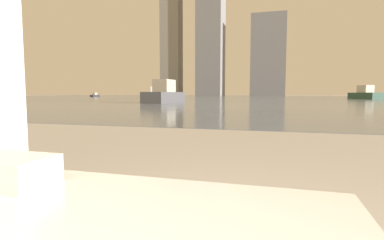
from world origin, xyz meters
name	(u,v)px	position (x,y,z in m)	size (l,w,h in m)	color
towel_stack	(6,170)	(-0.05, 0.87, 0.62)	(0.25, 0.16, 0.08)	silver
harbor_water	(274,98)	(0.00, 62.00, 0.01)	(180.00, 110.00, 0.01)	slate
harbor_boat_0	(155,95)	(-17.11, 42.17, 0.67)	(3.20, 5.29, 1.87)	#335647
harbor_boat_1	(164,95)	(-9.02, 25.11, 0.73)	(2.14, 5.55, 2.05)	#4C4C51
harbor_boat_2	(365,94)	(13.28, 50.82, 0.74)	(3.90, 5.80, 2.06)	#335647
harbor_boat_4	(95,95)	(-43.09, 65.21, 0.38)	(1.01, 2.80, 1.04)	#2D2D33
skyline_tower_0	(171,32)	(-41.93, 118.00, 25.81)	(7.93, 6.08, 51.62)	gray
skyline_tower_1	(211,30)	(-25.42, 118.00, 25.71)	(9.87, 10.78, 51.43)	slate
skyline_tower_2	(268,55)	(-3.22, 118.00, 15.20)	(12.80, 6.41, 30.40)	slate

